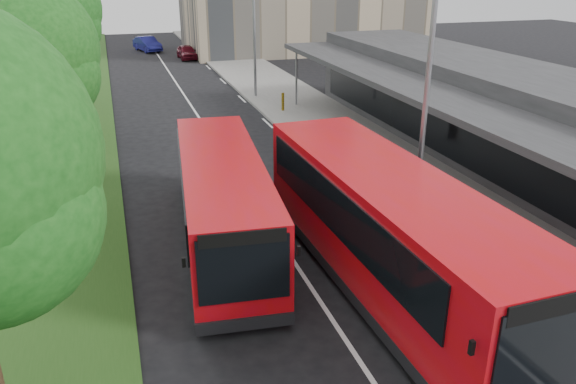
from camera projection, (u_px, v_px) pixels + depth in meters
name	position (u px, v px, depth m)	size (l,w,h in m)	color
ground	(310.00, 286.00, 14.86)	(120.00, 120.00, 0.00)	black
pavement	(293.00, 102.00, 34.15)	(5.00, 80.00, 0.15)	slate
grass_verge	(66.00, 119.00, 30.53)	(5.00, 80.00, 0.10)	#224716
lane_centre_line	(210.00, 133.00, 28.09)	(0.12, 70.00, 0.01)	silver
kerb_dashes	(254.00, 110.00, 32.54)	(0.12, 56.00, 0.01)	silver
station_building	(486.00, 110.00, 24.17)	(7.70, 26.00, 4.00)	#292A2C
tree_mid	(28.00, 58.00, 19.02)	(4.75, 4.75, 7.64)	black
tree_far	(51.00, 15.00, 29.43)	(5.20, 5.20, 8.36)	black
lamp_post_near	(425.00, 85.00, 15.98)	(1.44, 0.28, 8.00)	gray
lamp_post_far	(253.00, 20.00, 33.63)	(1.44, 0.28, 8.00)	gray
bus_main	(389.00, 232.00, 14.19)	(3.15, 11.19, 3.15)	#B10909
bus_second	(223.00, 201.00, 16.62)	(3.38, 9.77, 2.71)	#B10909
litter_bin	(358.00, 139.00, 25.38)	(0.45, 0.45, 0.80)	#3E2519
bollard	(283.00, 102.00, 31.72)	(0.16, 0.16, 0.99)	#DCA20B
car_near	(187.00, 52.00, 49.59)	(1.43, 3.57, 1.21)	#580C19
car_far	(147.00, 44.00, 53.85)	(1.45, 4.16, 1.37)	navy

